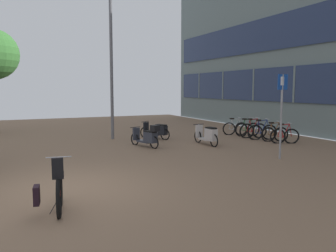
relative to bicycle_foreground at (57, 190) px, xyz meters
name	(u,v)px	position (x,y,z in m)	size (l,w,h in m)	color
ground	(125,183)	(1.77, 1.39, -0.43)	(21.00, 40.00, 0.13)	black
bicycle_foreground	(57,190)	(0.00, 0.00, 0.00)	(0.77, 1.41, 1.13)	black
bicycle_rack_00	(285,136)	(9.82, 4.37, -0.08)	(1.15, 0.62, 0.93)	black
bicycle_rack_01	(275,134)	(9.84, 5.01, -0.08)	(1.21, 0.53, 0.93)	black
bicycle_rack_02	(262,132)	(9.69, 5.64, -0.05)	(1.34, 0.57, 1.00)	black
bicycle_rack_03	(253,130)	(9.68, 6.27, -0.05)	(1.34, 0.51, 1.01)	black
bicycle_rack_04	(247,129)	(9.84, 6.90, -0.07)	(1.33, 0.48, 0.95)	black
bicycle_rack_05	(235,128)	(9.56, 7.54, -0.08)	(1.23, 0.55, 0.92)	black
scooter_near	(148,137)	(4.19, 5.96, 0.02)	(0.81, 1.67, 0.94)	black
scooter_mid	(208,135)	(6.63, 5.38, 0.01)	(0.52, 1.80, 0.84)	black
scooter_far	(157,131)	(5.43, 7.90, -0.02)	(0.95, 1.57, 0.80)	black
parking_sign	(282,108)	(7.34, 1.98, 1.30)	(0.40, 0.07, 2.79)	gray
lamp_post	(111,60)	(3.54, 8.71, 3.19)	(0.20, 0.52, 6.55)	slate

